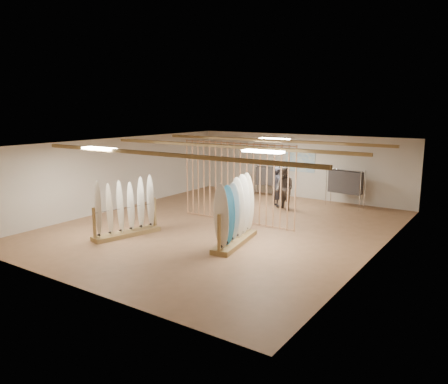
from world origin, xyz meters
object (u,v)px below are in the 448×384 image
Objects in this scene: shopper_b at (284,186)px; clothing_rack_b at (345,182)px; rack_left at (126,217)px; rack_right at (235,222)px; shopper_a at (277,184)px; clothing_rack_a at (270,176)px.

clothing_rack_b is at bearing 70.37° from shopper_b.
rack_left is 3.48m from rack_right.
shopper_a is (-1.33, 5.21, 0.25)m from rack_right.
shopper_b is (-1.79, -1.82, -0.06)m from clothing_rack_b.
clothing_rack_a is 1.92m from shopper_a.
shopper_b reaches higher than clothing_rack_b.
clothing_rack_b is (3.52, -0.19, 0.09)m from clothing_rack_a.
rack_left is 1.58× the size of clothing_rack_a.
clothing_rack_b is 0.81× the size of shopper_b.
rack_right is at bearing -84.02° from clothing_rack_a.
rack_right is 7.20m from clothing_rack_a.
shopper_a reaches higher than clothing_rack_a.
rack_right is at bearing -55.93° from shopper_b.
shopper_a reaches higher than rack_left.
rack_left reaches higher than clothing_rack_b.
rack_left is 8.88m from clothing_rack_b.
clothing_rack_b is at bearing -17.28° from clothing_rack_a.
rack_right is 5.38m from shopper_a.
shopper_a is (1.94, 6.40, 0.30)m from rack_left.
rack_left is 0.92× the size of rack_right.
rack_left is 7.99m from clothing_rack_a.
clothing_rack_a is (0.78, 7.94, 0.32)m from rack_left.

